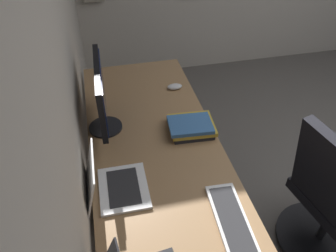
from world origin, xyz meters
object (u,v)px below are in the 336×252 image
(monitor_primary, at_px, (101,94))
(book_stack_near, at_px, (191,126))
(office_chair, at_px, (330,202))
(mouse_main, at_px, (175,87))
(keyboard_main, at_px, (232,221))
(drawer_pedestal, at_px, (160,221))
(laptop_leftmost, at_px, (111,184))

(monitor_primary, distance_m, book_stack_near, 0.55)
(monitor_primary, distance_m, office_chair, 1.45)
(mouse_main, bearing_deg, monitor_primary, 122.72)
(monitor_primary, height_order, mouse_main, monitor_primary)
(monitor_primary, distance_m, keyboard_main, 0.97)
(book_stack_near, bearing_deg, drawer_pedestal, 140.60)
(laptop_leftmost, xyz_separation_m, office_chair, (-0.13, -1.22, -0.33))
(monitor_primary, bearing_deg, laptop_leftmost, 178.33)
(drawer_pedestal, height_order, book_stack_near, book_stack_near)
(laptop_leftmost, height_order, keyboard_main, laptop_leftmost)
(mouse_main, relative_size, office_chair, 0.11)
(monitor_primary, height_order, laptop_leftmost, monitor_primary)
(monitor_primary, bearing_deg, mouse_main, -57.28)
(mouse_main, xyz_separation_m, office_chair, (-0.95, -0.69, -0.29))
(office_chair, bearing_deg, keyboard_main, 103.69)
(drawer_pedestal, relative_size, mouse_main, 6.68)
(office_chair, bearing_deg, book_stack_near, 55.49)
(monitor_primary, height_order, book_stack_near, monitor_primary)
(monitor_primary, height_order, office_chair, monitor_primary)
(laptop_leftmost, bearing_deg, drawer_pedestal, -80.99)
(keyboard_main, bearing_deg, monitor_primary, 31.76)
(monitor_primary, relative_size, laptop_leftmost, 1.81)
(mouse_main, bearing_deg, drawer_pedestal, 160.63)
(drawer_pedestal, height_order, laptop_leftmost, laptop_leftmost)
(drawer_pedestal, height_order, keyboard_main, keyboard_main)
(drawer_pedestal, bearing_deg, mouse_main, -19.37)
(laptop_leftmost, relative_size, mouse_main, 2.88)
(laptop_leftmost, height_order, mouse_main, laptop_leftmost)
(keyboard_main, relative_size, book_stack_near, 1.48)
(monitor_primary, relative_size, keyboard_main, 1.27)
(drawer_pedestal, xyz_separation_m, laptop_leftmost, (-0.04, 0.25, 0.44))
(laptop_leftmost, distance_m, mouse_main, 0.98)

